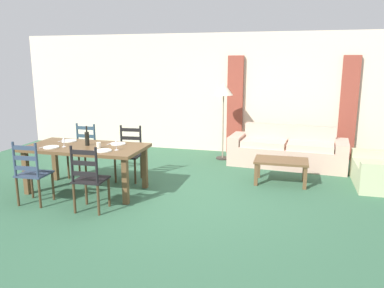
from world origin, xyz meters
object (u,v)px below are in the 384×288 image
object	(u,v)px
coffee_cup_primary	(99,145)
standing_lamp	(224,94)
dining_table	(86,151)
dining_chair_far_left	(83,151)
wine_glass_near_left	(64,140)
wine_bottle	(87,138)
couch	(287,151)
coffee_table	(281,163)
wine_glass_near_right	(116,143)
dining_chair_near_right	(89,179)
dining_chair_near_left	(32,173)
dining_chair_far_right	(129,153)

from	to	relation	value
coffee_cup_primary	standing_lamp	size ratio (longest dim) A/B	0.05
dining_table	dining_chair_far_left	world-z (taller)	dining_chair_far_left
wine_glass_near_left	wine_bottle	bearing A→B (deg)	32.02
wine_glass_near_left	coffee_cup_primary	distance (m)	0.58
couch	coffee_cup_primary	bearing A→B (deg)	-138.48
wine_bottle	coffee_table	size ratio (longest dim) A/B	0.35
wine_bottle	wine_glass_near_right	size ratio (longest dim) A/B	1.96
couch	dining_chair_far_left	bearing A→B (deg)	-154.44
dining_table	dining_chair_near_right	distance (m)	0.92
wine_glass_near_right	standing_lamp	size ratio (longest dim) A/B	0.10
dining_chair_far_left	wine_glass_near_left	world-z (taller)	dining_chair_far_left
dining_table	wine_glass_near_left	xyz separation A→B (m)	(-0.29, -0.14, 0.20)
dining_chair_far_left	coffee_table	xyz separation A→B (m)	(3.51, 0.50, -0.12)
wine_glass_near_left	dining_table	bearing A→B (deg)	25.98
coffee_cup_primary	dining_table	bearing A→B (deg)	165.18
dining_chair_near_left	coffee_table	bearing A→B (deg)	29.24
couch	dining_chair_far_right	bearing A→B (deg)	-148.02
dining_chair_far_left	wine_bottle	distance (m)	0.92
dining_table	wine_glass_near_left	size ratio (longest dim) A/B	11.80
dining_chair_far_right	standing_lamp	xyz separation A→B (m)	(1.34, 1.87, 0.93)
wine_bottle	couch	world-z (taller)	wine_bottle
dining_table	wine_glass_near_left	distance (m)	0.38
dining_chair_near_left	couch	world-z (taller)	dining_chair_near_left
wine_glass_near_right	couch	world-z (taller)	wine_glass_near_right
dining_chair_near_left	wine_glass_near_left	size ratio (longest dim) A/B	5.96
wine_bottle	wine_glass_near_right	bearing A→B (deg)	-17.37
dining_chair_far_left	wine_glass_near_left	distance (m)	0.96
wine_bottle	standing_lamp	bearing A→B (deg)	55.89
wine_glass_near_left	coffee_cup_primary	world-z (taller)	wine_glass_near_left
dining_chair_far_right	couch	distance (m)	3.19
dining_chair_near_right	standing_lamp	xyz separation A→B (m)	(1.27, 3.38, 0.93)
dining_chair_near_left	wine_glass_near_right	bearing A→B (deg)	29.01
dining_chair_near_right	dining_chair_far_left	world-z (taller)	same
coffee_table	standing_lamp	size ratio (longest dim) A/B	0.55
dining_chair_far_right	coffee_table	size ratio (longest dim) A/B	1.07
couch	coffee_table	size ratio (longest dim) A/B	2.60
dining_chair_far_left	standing_lamp	size ratio (longest dim) A/B	0.59
wine_glass_near_right	dining_chair_far_right	bearing A→B (deg)	102.72
wine_glass_near_right	couch	xyz separation A→B (m)	(2.50, 2.57, -0.57)
dining_table	dining_chair_near_right	world-z (taller)	dining_chair_near_right
dining_table	dining_chair_near_right	bearing A→B (deg)	-57.54
dining_chair_far_right	wine_bottle	xyz separation A→B (m)	(-0.40, -0.70, 0.39)
dining_chair_far_right	wine_glass_near_left	bearing A→B (deg)	-128.22
coffee_cup_primary	couch	size ratio (longest dim) A/B	0.04
dining_chair_far_right	standing_lamp	size ratio (longest dim) A/B	0.59
dining_chair_near_left	coffee_cup_primary	distance (m)	1.04
dining_chair_near_right	dining_chair_far_left	xyz separation A→B (m)	(-0.97, 1.48, 0.00)
dining_chair_far_right	wine_bottle	bearing A→B (deg)	-119.57
dining_chair_near_left	wine_glass_near_left	xyz separation A→B (m)	(0.17, 0.59, 0.38)
couch	coffee_table	bearing A→B (deg)	-93.79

